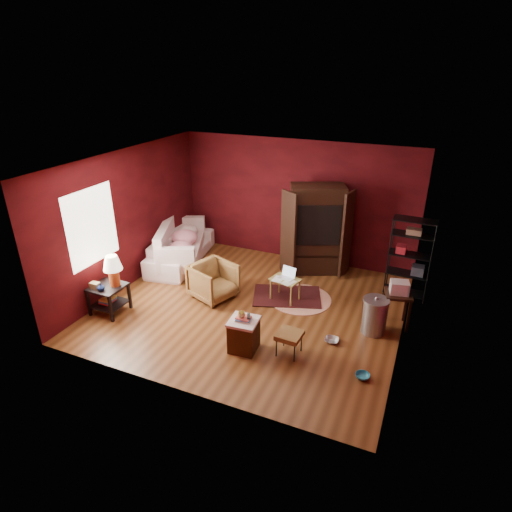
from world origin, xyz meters
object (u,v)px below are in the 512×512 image
(hamper, at_px, (244,334))
(tv_armoire, at_px, (316,228))
(side_table, at_px, (110,279))
(armchair, at_px, (213,279))
(laptop_desk, at_px, (286,281))
(sofa, at_px, (181,245))
(wire_shelving, at_px, (411,255))

(hamper, xyz_separation_m, tv_armoire, (0.24, 3.25, 0.73))
(hamper, bearing_deg, side_table, 178.00)
(tv_armoire, bearing_deg, armchair, -150.76)
(hamper, bearing_deg, armchair, 134.13)
(laptop_desk, distance_m, tv_armoire, 1.61)
(tv_armoire, bearing_deg, sofa, 171.68)
(laptop_desk, height_order, tv_armoire, tv_armoire)
(sofa, relative_size, hamper, 3.51)
(side_table, relative_size, wire_shelving, 0.70)
(hamper, height_order, tv_armoire, tv_armoire)
(hamper, relative_size, laptop_desk, 0.95)
(sofa, xyz_separation_m, hamper, (2.76, -2.46, -0.15))
(sofa, distance_m, side_table, 2.38)
(armchair, height_order, hamper, armchair)
(side_table, relative_size, laptop_desk, 1.69)
(armchair, height_order, tv_armoire, tv_armoire)
(side_table, bearing_deg, tv_armoire, 46.65)
(wire_shelving, bearing_deg, armchair, -154.31)
(laptop_desk, bearing_deg, sofa, 179.74)
(sofa, relative_size, armchair, 2.83)
(hamper, bearing_deg, laptop_desk, 87.38)
(side_table, height_order, tv_armoire, tv_armoire)
(hamper, relative_size, wire_shelving, 0.39)
(armchair, xyz_separation_m, wire_shelving, (3.51, 1.57, 0.50))
(sofa, xyz_separation_m, wire_shelving, (5.01, 0.42, 0.46))
(sofa, height_order, hamper, sofa)
(armchair, bearing_deg, tv_armoire, -17.65)
(laptop_desk, relative_size, wire_shelving, 0.41)
(sofa, xyz_separation_m, tv_armoire, (2.99, 0.79, 0.58))
(sofa, bearing_deg, hamper, -141.35)
(laptop_desk, xyz_separation_m, wire_shelving, (2.17, 1.10, 0.48))
(armchair, bearing_deg, laptop_desk, -50.76)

